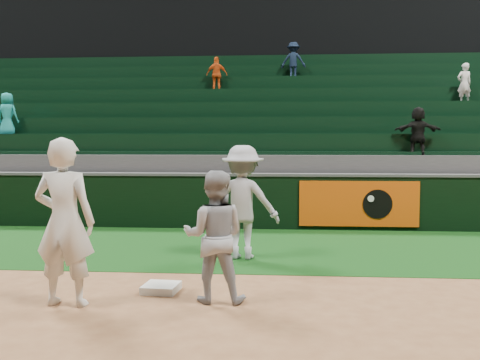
{
  "coord_description": "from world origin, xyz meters",
  "views": [
    {
      "loc": [
        1.3,
        -6.81,
        1.94
      ],
      "look_at": [
        0.59,
        2.3,
        1.3
      ],
      "focal_mm": 40.0,
      "sensor_mm": 36.0,
      "label": 1
    }
  ],
  "objects_px": {
    "baserunner": "(214,236)",
    "first_baseman": "(64,222)",
    "first_base": "(161,288)",
    "base_coach": "(243,202)"
  },
  "relations": [
    {
      "from": "first_base",
      "to": "first_baseman",
      "type": "distance_m",
      "value": 1.53
    },
    {
      "from": "first_baseman",
      "to": "baserunner",
      "type": "relative_size",
      "value": 1.25
    },
    {
      "from": "first_base",
      "to": "baserunner",
      "type": "bearing_deg",
      "value": -25.75
    },
    {
      "from": "first_baseman",
      "to": "first_base",
      "type": "bearing_deg",
      "value": -144.1
    },
    {
      "from": "first_base",
      "to": "first_baseman",
      "type": "bearing_deg",
      "value": -146.54
    },
    {
      "from": "first_baseman",
      "to": "base_coach",
      "type": "xyz_separation_m",
      "value": [
        1.92,
        2.71,
        -0.05
      ]
    },
    {
      "from": "base_coach",
      "to": "first_baseman",
      "type": "bearing_deg",
      "value": 61.64
    },
    {
      "from": "first_base",
      "to": "first_baseman",
      "type": "xyz_separation_m",
      "value": [
        -1.0,
        -0.66,
        0.95
      ]
    },
    {
      "from": "first_base",
      "to": "baserunner",
      "type": "xyz_separation_m",
      "value": [
        0.75,
        -0.36,
        0.75
      ]
    },
    {
      "from": "baserunner",
      "to": "first_baseman",
      "type": "bearing_deg",
      "value": 10.18
    }
  ]
}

